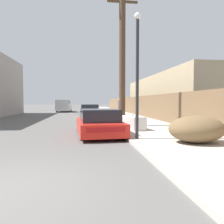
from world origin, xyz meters
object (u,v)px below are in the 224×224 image
(brush_pile, at_px, (218,154))
(parked_sports_car_red, at_px, (113,150))
(utility_pole, at_px, (139,65))
(street_lamp, at_px, (158,87))
(car_parked_mid, at_px, (99,129))
(discarded_fridge, at_px, (149,147))
(pickup_truck, at_px, (56,124))
(pedestrian, at_px, (132,123))

(brush_pile, bearing_deg, parked_sports_car_red, 161.47)
(utility_pole, relative_size, street_lamp, 1.85)
(car_parked_mid, relative_size, utility_pole, 0.49)
(car_parked_mid, height_order, street_lamp, street_lamp)
(discarded_fridge, distance_m, pickup_truck, 13.61)
(pedestrian, bearing_deg, discarded_fridge, -96.74)
(pickup_truck, bearing_deg, pedestrian, 176.53)
(pickup_truck, xyz_separation_m, brush_pile, (7.91, -14.46, -0.32))
(car_parked_mid, bearing_deg, utility_pole, -74.99)
(street_lamp, height_order, brush_pile, street_lamp)
(car_parked_mid, relative_size, pickup_truck, 0.83)
(parked_sports_car_red, distance_m, street_lamp, 3.01)
(discarded_fridge, height_order, pickup_truck, pickup_truck)
(car_parked_mid, xyz_separation_m, street_lamp, (1.68, -10.92, 2.29))
(pickup_truck, xyz_separation_m, utility_pole, (6.14, -9.57, 3.84))
(pickup_truck, bearing_deg, parked_sports_car_red, 111.18)
(parked_sports_car_red, bearing_deg, street_lamp, -35.47)
(utility_pole, bearing_deg, discarded_fridge, -92.30)
(parked_sports_car_red, distance_m, car_parked_mid, 9.80)
(street_lamp, relative_size, brush_pile, 2.54)
(pickup_truck, distance_m, pedestrian, 7.43)
(street_lamp, distance_m, pedestrian, 13.74)
(car_parked_mid, height_order, brush_pile, car_parked_mid)
(utility_pole, xyz_separation_m, brush_pile, (1.76, -4.89, -4.16))
(pickup_truck, bearing_deg, discarded_fridge, 119.56)
(parked_sports_car_red, bearing_deg, car_parked_mid, 93.48)
(pedestrian, bearing_deg, utility_pole, -98.06)
(car_parked_mid, height_order, pedestrian, pedestrian)
(car_parked_mid, distance_m, pedestrian, 4.22)
(parked_sports_car_red, distance_m, pedestrian, 12.78)
(parked_sports_car_red, height_order, car_parked_mid, car_parked_mid)
(pedestrian, bearing_deg, pickup_truck, 173.33)
(pickup_truck, distance_m, utility_pole, 12.01)
(utility_pole, xyz_separation_m, street_lamp, (-0.39, -4.80, -1.80))
(discarded_fridge, bearing_deg, pedestrian, 80.41)
(street_lamp, distance_m, brush_pile, 3.20)
(pickup_truck, xyz_separation_m, street_lamp, (5.75, -14.37, 2.04))
(discarded_fridge, bearing_deg, car_parked_mid, 99.84)
(street_lamp, bearing_deg, pedestrian, 83.13)
(parked_sports_car_red, height_order, utility_pole, utility_pole)
(car_parked_mid, xyz_separation_m, utility_pole, (2.07, -6.12, 4.09))
(car_parked_mid, distance_m, utility_pole, 7.64)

